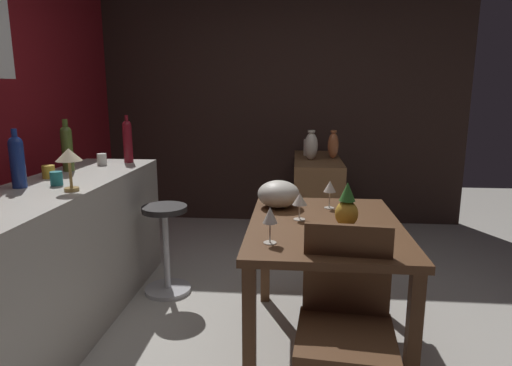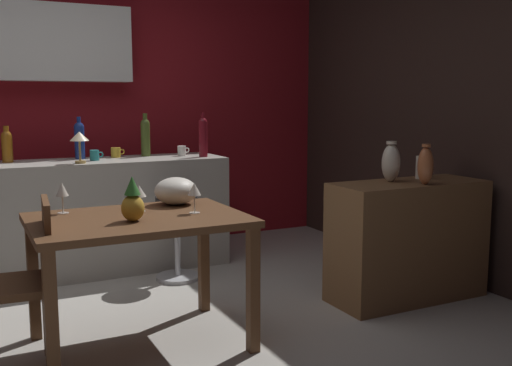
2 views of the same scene
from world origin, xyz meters
The scene contains 22 objects.
ground_plane centered at (0.00, 0.00, 0.00)m, with size 9.00×9.00×0.00m, color #B7B2A8.
wall_side_right centered at (2.55, 0.30, 1.30)m, with size 0.10×4.40×2.60m, color #33231E.
dining_table centered at (0.00, -0.24, 0.64)m, with size 1.15×0.83×0.74m.
kitchen_counter centered at (0.08, 1.36, 0.45)m, with size 2.10×0.60×0.90m, color #B2ADA3.
sideboard_cabinet centered at (1.88, -0.29, 0.41)m, with size 1.10×0.44×0.82m, color brown.
chair_near_window centered at (-0.60, -0.30, 0.49)m, with size 0.43×0.43×0.88m.
bar_stool centered at (0.60, 0.84, 0.35)m, with size 0.34×0.34×0.65m.
wine_glass_left centered at (0.05, -0.10, 0.85)m, with size 0.08×0.08×0.15m.
wine_glass_right centered at (-0.35, 0.04, 0.87)m, with size 0.07×0.07×0.18m.
wine_glass_center centered at (0.32, -0.29, 0.87)m, with size 0.08×0.08×0.17m.
pineapple_centerpiece centered at (-0.05, -0.35, 0.84)m, with size 0.12×0.12×0.24m.
fruit_bowl centered at (0.31, 0.02, 0.82)m, with size 0.26×0.26×0.17m, color beige.
wine_bottle_ruby centered at (0.97, 1.23, 1.08)m, with size 0.07×0.07×0.37m.
wine_bottle_olive centered at (0.56, 1.51, 1.07)m, with size 0.08×0.08×0.36m.
wine_bottle_cobalt centered at (0.02, 1.51, 1.06)m, with size 0.08×0.08×0.34m.
cup_white centered at (0.84, 1.39, 0.94)m, with size 0.11×0.07×0.09m.
cup_teal centered at (0.10, 1.33, 0.94)m, with size 0.11×0.07×0.08m.
cup_mustard centered at (0.31, 1.50, 0.94)m, with size 0.11×0.08×0.08m.
counter_lamp centered at (-0.05, 1.17, 1.09)m, with size 0.14×0.14×0.24m.
pillar_candle_tall centered at (2.06, -0.19, 0.90)m, with size 0.07×0.07×0.19m.
vase_copper centered at (1.88, -0.44, 0.95)m, with size 0.10×0.10×0.27m.
vase_ceramic_ivory centered at (1.77, -0.22, 0.95)m, with size 0.13×0.13×0.28m.
Camera 1 is at (-2.30, -0.07, 1.44)m, focal length 30.38 mm.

